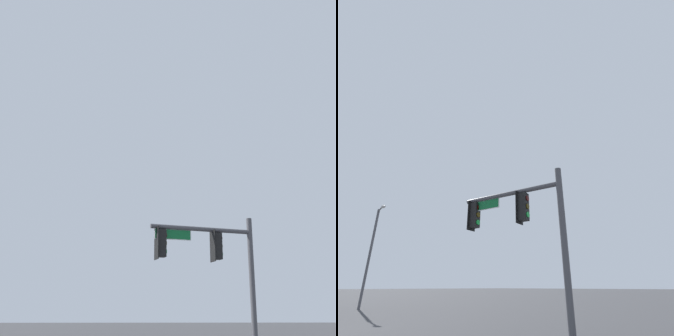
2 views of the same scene
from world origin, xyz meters
The scene contains 1 object.
signal_pole_near centered at (-5.52, -6.92, 3.86)m, with size 4.47×1.29×5.56m.
Camera 1 is at (-1.51, 12.20, 1.39)m, focal length 50.00 mm.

